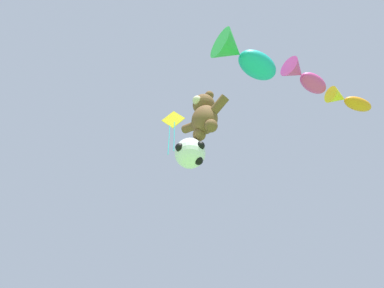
% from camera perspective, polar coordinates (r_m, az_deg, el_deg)
% --- Properties ---
extents(teddy_bear_kite, '(2.11, 0.93, 2.14)m').
position_cam_1_polar(teddy_bear_kite, '(10.46, 2.33, 5.57)').
color(teddy_bear_kite, brown).
extents(soccer_ball_kite, '(1.11, 1.11, 1.02)m').
position_cam_1_polar(soccer_ball_kite, '(9.68, -0.32, -1.75)').
color(soccer_ball_kite, white).
extents(fish_kite_teal, '(1.51, 2.48, 1.11)m').
position_cam_1_polar(fish_kite_teal, '(10.61, 9.88, 15.99)').
color(fish_kite_teal, '#19ADB2').
extents(fish_kite_magenta, '(1.05, 1.94, 0.79)m').
position_cam_1_polar(fish_kite_magenta, '(11.72, 20.62, 11.86)').
color(fish_kite_magenta, '#E53F9E').
extents(fish_kite_tangerine, '(1.29, 1.93, 0.65)m').
position_cam_1_polar(fish_kite_tangerine, '(12.81, 27.55, 7.35)').
color(fish_kite_tangerine, orange).
extents(diamond_kite, '(0.82, 0.64, 2.57)m').
position_cam_1_polar(diamond_kite, '(12.60, -3.65, 3.95)').
color(diamond_kite, yellow).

